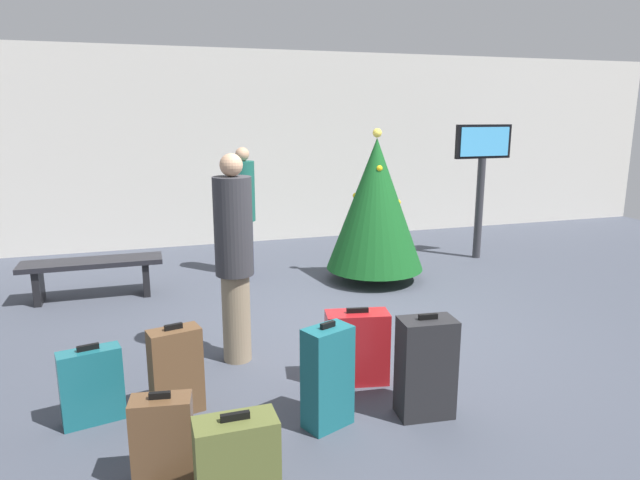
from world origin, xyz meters
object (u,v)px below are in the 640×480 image
flight_info_kiosk (482,165)px  holiday_tree (376,204)px  waiting_bench (93,269)px  suitcase_4 (237,471)px  suitcase_0 (92,386)px  suitcase_2 (176,371)px  traveller_1 (244,208)px  suitcase_3 (328,377)px  traveller_0 (234,254)px  suitcase_5 (357,347)px  suitcase_6 (426,368)px  suitcase_1 (163,441)px

flight_info_kiosk → holiday_tree: bearing=-162.2°
holiday_tree → waiting_bench: (-3.57, 0.32, -0.68)m
suitcase_4 → suitcase_0: bearing=122.0°
flight_info_kiosk → suitcase_2: 5.98m
traveller_1 → suitcase_2: traveller_1 is taller
suitcase_3 → traveller_0: bearing=108.6°
suitcase_2 → suitcase_5: bearing=2.1°
waiting_bench → suitcase_6: (2.57, -3.67, 0.01)m
suitcase_1 → suitcase_3: (1.15, 0.32, 0.09)m
flight_info_kiosk → waiting_bench: bearing=-176.6°
suitcase_1 → holiday_tree: bearing=51.1°
holiday_tree → flight_info_kiosk: bearing=17.8°
suitcase_2 → suitcase_5: 1.47m
flight_info_kiosk → suitcase_6: bearing=-127.1°
suitcase_0 → suitcase_1: size_ratio=1.00×
holiday_tree → traveller_1: size_ratio=1.15×
flight_info_kiosk → suitcase_5: (-3.32, -3.35, -1.14)m
suitcase_0 → suitcase_5: 2.06m
holiday_tree → suitcase_1: 4.68m
traveller_0 → suitcase_4: traveller_0 is taller
traveller_1 → suitcase_6: size_ratio=2.22×
suitcase_1 → suitcase_5: (1.60, 0.89, 0.03)m
traveller_0 → suitcase_3: size_ratio=2.38×
suitcase_3 → suitcase_5: 0.73m
suitcase_2 → suitcase_6: (1.76, -0.59, 0.05)m
traveller_0 → suitcase_2: (-0.58, -0.79, -0.67)m
traveller_1 → suitcase_1: traveller_1 is taller
suitcase_4 → waiting_bench: bearing=103.5°
waiting_bench → traveller_1: size_ratio=0.92×
suitcase_0 → flight_info_kiosk: bearing=32.0°
suitcase_3 → suitcase_5: size_ratio=1.21×
waiting_bench → traveller_1: bearing=14.1°
traveller_0 → suitcase_5: bearing=-39.9°
suitcase_1 → suitcase_5: bearing=29.0°
suitcase_0 → suitcase_6: suitcase_6 is taller
waiting_bench → suitcase_1: bearing=-80.2°
holiday_tree → suitcase_3: 3.77m
suitcase_1 → suitcase_4: size_ratio=0.91×
waiting_bench → traveller_0: size_ratio=0.87×
suitcase_1 → suitcase_5: 1.83m
suitcase_3 → suitcase_6: suitcase_6 is taller
suitcase_4 → suitcase_6: 1.67m
waiting_bench → suitcase_6: size_ratio=2.05×
waiting_bench → suitcase_1: size_ratio=2.71×
suitcase_1 → suitcase_3: 1.20m
traveller_0 → suitcase_0: traveller_0 is taller
suitcase_6 → suitcase_3: bearing=174.0°
holiday_tree → suitcase_4: 4.84m
flight_info_kiosk → traveller_1: size_ratio=1.16×
traveller_1 → suitcase_3: traveller_1 is taller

